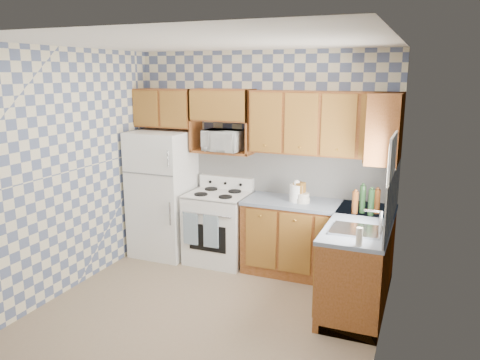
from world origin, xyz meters
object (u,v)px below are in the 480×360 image
refrigerator (163,194)px  electric_kettle (296,193)px  stove_body (218,228)px  microwave (223,141)px

refrigerator → electric_kettle: (1.84, 0.01, 0.18)m
stove_body → electric_kettle: 1.19m
refrigerator → electric_kettle: bearing=0.3°
refrigerator → stove_body: bearing=1.8°
refrigerator → stove_body: 0.89m
stove_body → electric_kettle: size_ratio=4.29×
refrigerator → microwave: size_ratio=3.45×
electric_kettle → refrigerator: bearing=-179.7°
refrigerator → electric_kettle: size_ratio=8.00×
refrigerator → electric_kettle: refrigerator is taller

